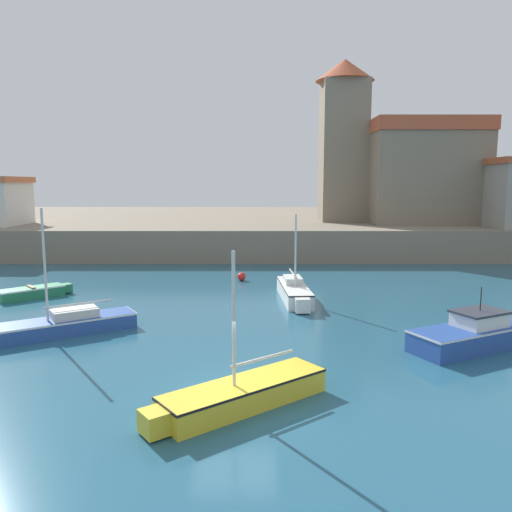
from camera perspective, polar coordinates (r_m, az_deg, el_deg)
name	(u,v)px	position (r m, az deg, el deg)	size (l,w,h in m)	color
ground_plane	(235,394)	(15.30, -2.47, -15.44)	(200.00, 200.00, 0.00)	#235670
quay_seawall	(251,226)	(58.12, -0.60, 3.46)	(120.00, 40.00, 2.57)	gray
sailboat_white_0	(295,291)	(26.72, 4.43, -4.01)	(1.64, 5.85, 4.59)	white
sailboat_yellow_1	(242,393)	(14.34, -1.65, -15.42)	(5.05, 4.20, 4.40)	yellow
dinghy_green_2	(34,292)	(29.83, -24.04, -3.76)	(3.45, 3.19, 0.64)	#237A4C
sailboat_blue_3	(58,325)	(22.21, -21.64, -7.32)	(6.28, 4.52, 5.21)	#284C9E
motorboat_blue_4	(478,333)	(20.85, 24.00, -8.09)	(5.97, 3.89, 2.32)	#284C9E
mooring_buoy	(242,277)	(31.90, -1.63, -2.37)	(0.54, 0.54, 0.54)	red
church	(399,167)	(52.40, 16.00, 9.74)	(14.85, 16.36, 15.06)	gray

